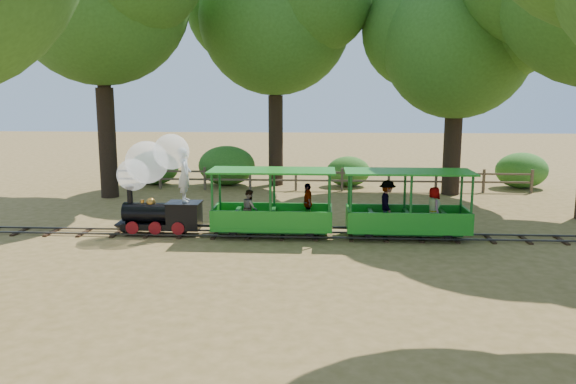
# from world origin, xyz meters

# --- Properties ---
(ground) EXTENTS (90.00, 90.00, 0.00)m
(ground) POSITION_xyz_m (0.00, 0.00, 0.00)
(ground) COLOR #A37F46
(ground) RESTS_ON ground
(track) EXTENTS (22.00, 1.00, 0.10)m
(track) POSITION_xyz_m (0.00, 0.00, 0.07)
(track) COLOR #3F3D3A
(track) RESTS_ON ground
(locomotive) EXTENTS (2.67, 1.26, 3.07)m
(locomotive) POSITION_xyz_m (-4.79, 0.08, 1.72)
(locomotive) COLOR black
(locomotive) RESTS_ON ground
(carriage_front) EXTENTS (3.63, 1.48, 1.89)m
(carriage_front) POSITION_xyz_m (-1.25, 0.00, 0.77)
(carriage_front) COLOR #1E871D
(carriage_front) RESTS_ON track
(carriage_rear) EXTENTS (3.63, 1.48, 1.89)m
(carriage_rear) POSITION_xyz_m (2.56, 0.02, 0.82)
(carriage_rear) COLOR #1E871D
(carriage_rear) RESTS_ON track
(oak_nc) EXTENTS (8.40, 7.39, 10.79)m
(oak_nc) POSITION_xyz_m (-2.03, 9.59, 7.77)
(oak_nc) COLOR #2D2116
(oak_nc) RESTS_ON ground
(oak_ne) EXTENTS (7.51, 6.61, 9.15)m
(oak_ne) POSITION_xyz_m (5.47, 7.58, 6.44)
(oak_ne) COLOR #2D2116
(oak_ne) RESTS_ON ground
(fence) EXTENTS (18.10, 0.10, 1.00)m
(fence) POSITION_xyz_m (0.00, 8.00, 0.58)
(fence) COLOR brown
(fence) RESTS_ON ground
(shrub_west) EXTENTS (2.25, 1.73, 1.56)m
(shrub_west) POSITION_xyz_m (-7.64, 9.30, 0.78)
(shrub_west) COLOR #2D6B1E
(shrub_west) RESTS_ON ground
(shrub_mid_w) EXTENTS (2.61, 2.01, 1.81)m
(shrub_mid_w) POSITION_xyz_m (-4.24, 9.30, 0.90)
(shrub_mid_w) COLOR #2D6B1E
(shrub_mid_w) RESTS_ON ground
(shrub_mid_e) EXTENTS (1.97, 1.51, 1.36)m
(shrub_mid_e) POSITION_xyz_m (1.32, 9.30, 0.68)
(shrub_mid_e) COLOR #2D6B1E
(shrub_mid_e) RESTS_ON ground
(shrub_east) EXTENTS (2.29, 1.76, 1.59)m
(shrub_east) POSITION_xyz_m (9.00, 9.30, 0.79)
(shrub_east) COLOR #2D6B1E
(shrub_east) RESTS_ON ground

